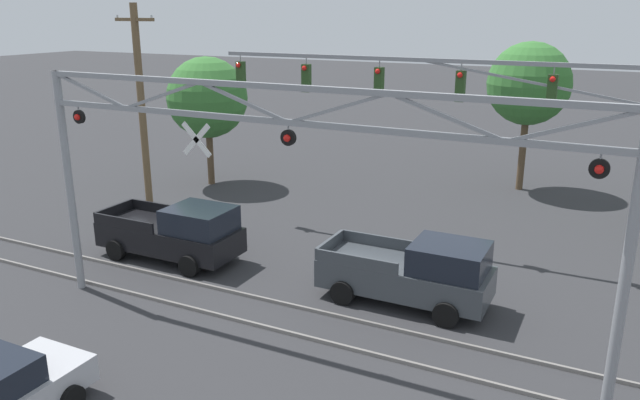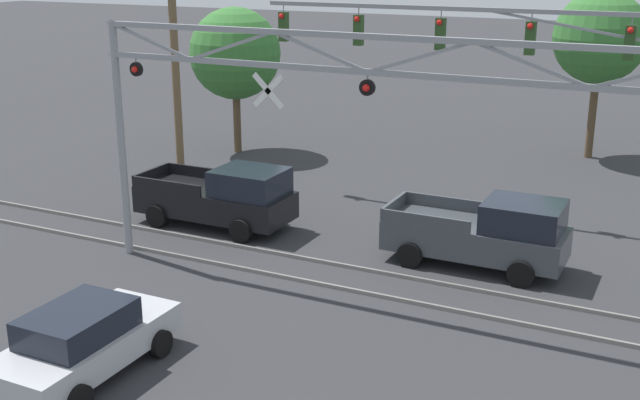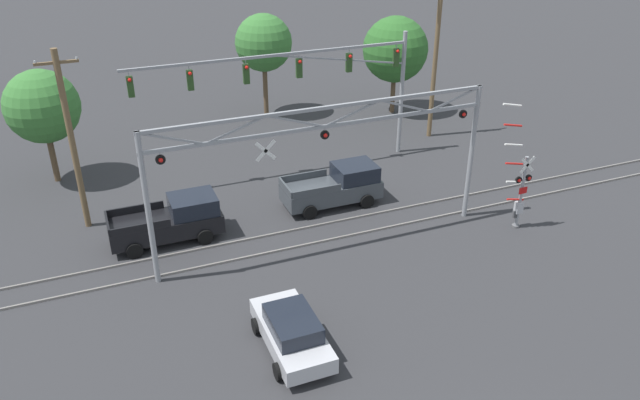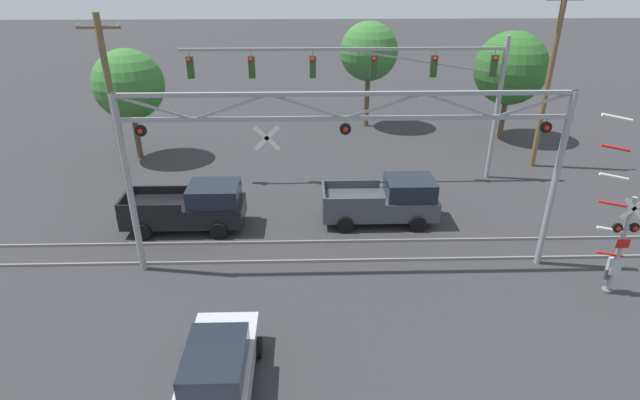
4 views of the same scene
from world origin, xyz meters
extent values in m
cube|color=gray|center=(0.00, 14.41, 0.05)|extent=(80.00, 0.08, 0.10)
cube|color=gray|center=(0.00, 15.85, 0.05)|extent=(80.00, 0.08, 0.10)
cylinder|color=gray|center=(-7.41, 14.13, 3.30)|extent=(0.23, 0.23, 6.59)
cylinder|color=gray|center=(7.41, 14.13, 3.30)|extent=(0.23, 0.23, 6.59)
cube|color=gray|center=(0.00, 14.13, 5.72)|extent=(15.06, 0.14, 0.14)
cube|color=gray|center=(0.00, 14.13, 6.52)|extent=(15.06, 0.14, 0.14)
cube|color=gray|center=(-6.18, 14.13, 6.12)|extent=(2.50, 0.08, 0.88)
cube|color=gray|center=(-3.71, 14.13, 6.12)|extent=(2.50, 0.08, 0.88)
cube|color=gray|center=(-1.24, 14.13, 6.12)|extent=(2.50, 0.08, 0.88)
cube|color=gray|center=(1.24, 14.13, 6.12)|extent=(2.50, 0.08, 0.88)
cube|color=gray|center=(3.71, 14.13, 6.12)|extent=(2.50, 0.08, 0.88)
cube|color=gray|center=(6.18, 14.13, 6.12)|extent=(2.50, 0.08, 0.88)
cylinder|color=black|center=(-6.70, 14.13, 5.36)|extent=(0.38, 0.10, 0.38)
sphere|color=red|center=(-6.70, 14.06, 5.36)|extent=(0.18, 0.18, 0.18)
cylinder|color=gray|center=(-6.70, 14.13, 5.60)|extent=(0.04, 0.04, 0.10)
cylinder|color=black|center=(0.00, 14.13, 5.36)|extent=(0.38, 0.10, 0.38)
sphere|color=red|center=(0.00, 14.06, 5.36)|extent=(0.18, 0.18, 0.18)
cylinder|color=gray|center=(0.00, 14.13, 5.60)|extent=(0.04, 0.04, 0.10)
cylinder|color=black|center=(6.70, 14.13, 5.36)|extent=(0.38, 0.10, 0.38)
sphere|color=red|center=(6.70, 14.06, 5.36)|extent=(0.18, 0.18, 0.18)
cylinder|color=gray|center=(6.70, 14.13, 5.60)|extent=(0.04, 0.04, 0.10)
cube|color=white|center=(-2.59, 14.03, 5.10)|extent=(0.88, 0.03, 0.88)
cube|color=white|center=(-2.59, 14.03, 5.10)|extent=(0.88, 0.03, 0.88)
cylinder|color=black|center=(-2.59, 14.01, 5.10)|extent=(0.04, 0.04, 0.02)
cylinder|color=gray|center=(9.08, 12.27, 1.81)|extent=(0.16, 0.16, 3.63)
cylinder|color=#59595B|center=(9.08, 12.27, 0.05)|extent=(0.35, 0.35, 0.10)
cube|color=white|center=(9.08, 12.16, 3.28)|extent=(0.78, 0.03, 0.78)
cube|color=white|center=(9.08, 12.16, 3.28)|extent=(0.78, 0.03, 0.78)
cylinder|color=black|center=(9.08, 12.14, 3.28)|extent=(0.04, 0.04, 0.02)
cylinder|color=black|center=(8.80, 12.27, 2.53)|extent=(0.32, 0.09, 0.32)
sphere|color=red|center=(8.80, 12.21, 2.53)|extent=(0.16, 0.16, 0.16)
cylinder|color=black|center=(9.36, 12.27, 2.53)|extent=(0.32, 0.09, 0.32)
sphere|color=red|center=(9.36, 12.21, 2.53)|extent=(0.16, 0.16, 0.16)
cube|color=gray|center=(9.08, 12.27, 2.53)|extent=(0.64, 0.06, 0.06)
cube|color=red|center=(9.08, 12.17, 1.98)|extent=(0.44, 0.02, 0.32)
cube|color=#B2B2B7|center=(9.08, 12.27, 1.05)|extent=(0.36, 0.28, 0.56)
cylinder|color=red|center=(8.80, 12.27, 1.52)|extent=(0.96, 0.09, 0.28)
cylinder|color=white|center=(8.60, 12.27, 2.46)|extent=(0.96, 0.09, 0.28)
cylinder|color=red|center=(8.41, 12.27, 3.40)|extent=(0.96, 0.09, 0.28)
cylinder|color=white|center=(8.21, 12.27, 4.35)|extent=(0.96, 0.09, 0.28)
cylinder|color=red|center=(8.01, 12.27, 5.29)|extent=(0.96, 0.09, 0.28)
cylinder|color=white|center=(7.82, 12.27, 6.23)|extent=(0.96, 0.09, 0.28)
cube|color=#3F3F42|center=(8.97, 12.27, 0.71)|extent=(0.24, 0.12, 0.36)
cylinder|color=gray|center=(8.21, 22.40, 3.60)|extent=(0.24, 0.24, 7.20)
cube|color=gray|center=(0.49, 22.40, 6.60)|extent=(15.46, 0.14, 0.14)
cube|color=gray|center=(4.35, 22.40, 6.00)|extent=(7.74, 0.08, 1.28)
cylinder|color=gray|center=(-6.74, 22.40, 6.45)|extent=(0.04, 0.04, 0.30)
cube|color=#28471E|center=(-6.74, 22.40, 5.79)|extent=(0.30, 0.26, 1.02)
sphere|color=red|center=(-6.74, 22.23, 6.17)|extent=(0.18, 0.18, 0.18)
cylinder|color=gray|center=(-3.85, 22.40, 6.45)|extent=(0.04, 0.04, 0.30)
cube|color=#28471E|center=(-3.85, 22.40, 5.79)|extent=(0.30, 0.26, 1.02)
sphere|color=red|center=(-3.85, 22.23, 6.17)|extent=(0.18, 0.18, 0.18)
cylinder|color=gray|center=(-0.96, 22.40, 6.45)|extent=(0.04, 0.04, 0.30)
cube|color=#28471E|center=(-0.96, 22.40, 5.79)|extent=(0.30, 0.26, 1.02)
sphere|color=red|center=(-0.96, 22.23, 6.17)|extent=(0.18, 0.18, 0.18)
cylinder|color=gray|center=(1.93, 22.40, 6.45)|extent=(0.04, 0.04, 0.30)
cube|color=#28471E|center=(1.93, 22.40, 5.79)|extent=(0.30, 0.26, 1.02)
sphere|color=red|center=(1.93, 22.23, 6.17)|extent=(0.18, 0.18, 0.18)
cylinder|color=gray|center=(4.82, 22.40, 6.45)|extent=(0.04, 0.04, 0.30)
cube|color=#28471E|center=(4.82, 22.40, 5.79)|extent=(0.30, 0.26, 1.02)
sphere|color=red|center=(4.82, 22.23, 6.17)|extent=(0.18, 0.18, 0.18)
cylinder|color=gray|center=(7.71, 22.40, 6.45)|extent=(0.04, 0.04, 0.30)
cube|color=#28471E|center=(7.71, 22.40, 5.79)|extent=(0.30, 0.26, 1.02)
sphere|color=red|center=(7.71, 22.23, 6.17)|extent=(0.18, 0.18, 0.18)
cube|color=#3D4247|center=(1.82, 17.66, 0.78)|extent=(4.93, 1.93, 0.84)
cube|color=black|center=(3.11, 17.66, 1.59)|extent=(2.05, 1.77, 0.80)
cube|color=#3D4247|center=(0.70, 16.74, 1.38)|extent=(2.48, 0.08, 0.36)
cube|color=#3D4247|center=(0.70, 18.58, 1.38)|extent=(2.48, 0.08, 0.36)
cube|color=#3D4247|center=(-0.59, 17.66, 1.38)|extent=(0.10, 1.85, 0.36)
cylinder|color=black|center=(3.35, 16.68, 0.36)|extent=(0.71, 0.24, 0.71)
cylinder|color=black|center=(3.35, 18.64, 0.36)|extent=(0.71, 0.24, 0.71)
cylinder|color=black|center=(0.29, 16.68, 0.36)|extent=(0.71, 0.24, 0.71)
cylinder|color=black|center=(0.29, 18.64, 0.36)|extent=(0.71, 0.24, 0.71)
cube|color=black|center=(-6.49, 17.27, 0.78)|extent=(5.01, 1.93, 0.84)
cube|color=black|center=(-5.18, 17.27, 1.59)|extent=(2.08, 1.77, 0.80)
cube|color=black|center=(-7.63, 16.35, 1.38)|extent=(2.53, 0.08, 0.36)
cube|color=black|center=(-7.63, 18.20, 1.38)|extent=(2.53, 0.08, 0.36)
cube|color=black|center=(-8.95, 17.27, 1.38)|extent=(0.10, 1.85, 0.36)
cylinder|color=black|center=(-4.94, 16.30, 0.36)|extent=(0.71, 0.24, 0.71)
cylinder|color=black|center=(-4.94, 18.25, 0.36)|extent=(0.71, 0.24, 0.71)
cylinder|color=black|center=(-8.04, 16.30, 0.36)|extent=(0.71, 0.24, 0.71)
cylinder|color=black|center=(-8.04, 18.25, 0.36)|extent=(0.71, 0.24, 0.71)
cube|color=#B7B7BC|center=(-3.68, 8.22, 0.61)|extent=(1.80, 4.19, 0.62)
cube|color=black|center=(-3.68, 8.05, 1.22)|extent=(1.53, 2.18, 0.59)
cylinder|color=black|center=(-4.59, 9.48, 0.30)|extent=(0.24, 0.61, 0.61)
cylinder|color=black|center=(-2.77, 9.48, 0.30)|extent=(0.24, 0.61, 0.61)
cylinder|color=brown|center=(-9.77, 20.01, 4.24)|extent=(0.28, 0.28, 8.48)
cube|color=brown|center=(-9.77, 20.01, 7.88)|extent=(1.80, 0.12, 0.12)
cylinder|color=silver|center=(-10.59, 20.01, 7.98)|extent=(0.08, 0.08, 0.12)
cylinder|color=silver|center=(-8.95, 20.01, 7.98)|extent=(0.08, 0.08, 0.12)
cylinder|color=brown|center=(11.27, 23.93, 4.63)|extent=(0.28, 0.28, 9.26)
cylinder|color=brown|center=(11.19, 28.83, 1.44)|extent=(0.32, 0.32, 2.87)
sphere|color=#2D6628|center=(11.19, 28.83, 4.42)|extent=(4.41, 4.41, 4.41)
cylinder|color=brown|center=(-10.98, 25.83, 1.45)|extent=(0.32, 0.32, 2.90)
sphere|color=#387533|center=(-10.98, 25.83, 4.24)|extent=(3.84, 3.84, 3.84)
cylinder|color=brown|center=(2.81, 31.58, 1.84)|extent=(0.32, 0.32, 3.68)
sphere|color=#387533|center=(2.81, 31.58, 5.01)|extent=(3.78, 3.78, 3.78)
camera|label=1|loc=(7.05, 1.60, 8.21)|focal=35.00mm
camera|label=2|loc=(7.21, -2.93, 8.43)|focal=45.00mm
camera|label=3|loc=(-9.17, -8.03, 14.91)|focal=35.00mm
camera|label=4|loc=(-1.27, -1.66, 10.41)|focal=28.00mm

